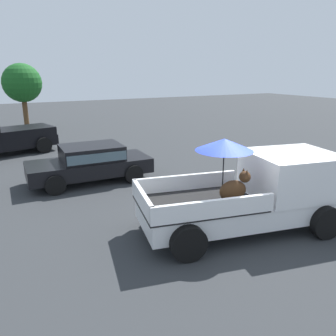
# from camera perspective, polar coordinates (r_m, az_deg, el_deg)

# --- Properties ---
(ground_plane) EXTENTS (80.00, 80.00, 0.00)m
(ground_plane) POSITION_cam_1_polar(r_m,az_deg,el_deg) (8.86, 12.04, -10.15)
(ground_plane) COLOR #2D3033
(pickup_truck_main) EXTENTS (5.32, 3.05, 2.37)m
(pickup_truck_main) POSITION_cam_1_polar(r_m,az_deg,el_deg) (8.70, 15.10, -3.82)
(pickup_truck_main) COLOR black
(pickup_truck_main) RESTS_ON ground
(parked_sedan_near) EXTENTS (4.35, 2.08, 1.33)m
(parked_sedan_near) POSITION_cam_1_polar(r_m,az_deg,el_deg) (12.37, -13.04, 1.10)
(parked_sedan_near) COLOR black
(parked_sedan_near) RESTS_ON ground
(tree_by_lot) EXTENTS (2.50, 2.50, 4.37)m
(tree_by_lot) POSITION_cam_1_polar(r_m,az_deg,el_deg) (24.47, -23.57, 13.08)
(tree_by_lot) COLOR brown
(tree_by_lot) RESTS_ON ground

